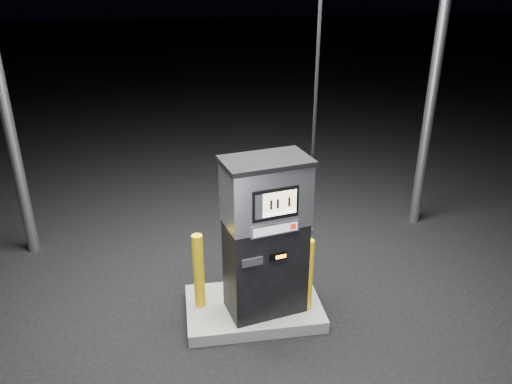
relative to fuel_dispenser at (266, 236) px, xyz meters
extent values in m
plane|color=black|center=(-0.12, 0.10, -1.12)|extent=(80.00, 80.00, 0.00)
cube|color=#62635E|center=(-0.12, 0.10, -1.04)|extent=(1.60, 1.00, 0.15)
cylinder|color=gray|center=(-3.12, 2.10, 1.13)|extent=(0.16, 0.16, 4.50)
cylinder|color=gray|center=(2.88, 2.10, 1.13)|extent=(0.16, 0.16, 4.50)
cube|color=black|center=(0.00, 0.00, -0.39)|extent=(0.95, 0.67, 1.14)
cube|color=#BAB9C1|center=(0.00, 0.00, 0.52)|extent=(0.97, 0.69, 0.68)
cube|color=black|center=(0.00, 0.00, 0.89)|extent=(1.02, 0.74, 0.05)
cube|color=black|center=(0.05, -0.26, 0.51)|extent=(0.51, 0.13, 0.35)
cube|color=beige|center=(0.09, -0.26, 0.54)|extent=(0.37, 0.08, 0.22)
cube|color=white|center=(0.09, -0.26, 0.41)|extent=(0.37, 0.08, 0.05)
cube|color=#BAB9C1|center=(0.05, -0.26, 0.22)|extent=(0.54, 0.14, 0.13)
cube|color=#919398|center=(0.05, -0.27, 0.22)|extent=(0.49, 0.11, 0.10)
cube|color=#A3150A|center=(0.25, -0.23, 0.22)|extent=(0.06, 0.02, 0.06)
cube|color=black|center=(0.09, -0.25, -0.13)|extent=(0.20, 0.06, 0.08)
cube|color=#FD640C|center=(0.12, -0.25, -0.13)|extent=(0.12, 0.03, 0.04)
cube|color=black|center=(-0.20, -0.31, -0.13)|extent=(0.24, 0.07, 0.09)
cube|color=black|center=(0.46, 0.10, -0.01)|extent=(0.12, 0.18, 0.23)
cylinder|color=gray|center=(0.52, 0.11, -0.01)|extent=(0.10, 0.21, 0.06)
cylinder|color=black|center=(0.51, 0.06, 1.52)|extent=(0.04, 0.04, 2.83)
cylinder|color=#E1B40C|center=(-0.76, 0.17, -0.49)|extent=(0.14, 0.14, 0.94)
cylinder|color=#E1B40C|center=(0.48, -0.08, -0.51)|extent=(0.15, 0.15, 0.91)
camera|label=1|loc=(-0.86, -4.76, 2.71)|focal=35.00mm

